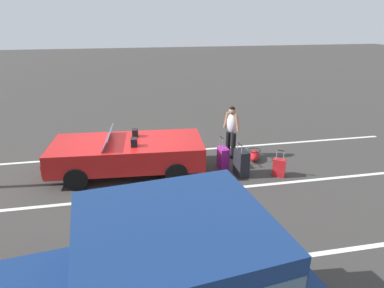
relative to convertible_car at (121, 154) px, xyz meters
The scene contains 10 objects.
ground_plane 0.62m from the convertible_car, behind, with size 80.00×80.00×0.00m, color #383533.
lot_line_near 1.40m from the convertible_car, 99.43° to the right, with size 18.00×0.12×0.01m, color silver.
lot_line_mid 1.57m from the convertible_car, 98.21° to the left, with size 18.00×0.12×0.01m, color silver.
lot_line_far 4.19m from the convertible_car, 92.88° to the left, with size 18.00×0.12×0.01m, color silver.
convertible_car is the anchor object (origin of this frame).
suitcase_large_black 3.36m from the convertible_car, 166.59° to the left, with size 0.34×0.51×0.95m.
suitcase_medium_bright 2.92m from the convertible_car, behind, with size 0.27×0.42×0.96m.
suitcase_small_carryon 4.41m from the convertible_car, 166.58° to the left, with size 0.39×0.35×0.80m.
duffel_bag 4.02m from the convertible_car, behind, with size 0.54×0.71×0.34m.
traveler_person 3.38m from the convertible_car, behind, with size 0.43×0.54×1.65m.
Camera 1 is at (-0.17, 8.45, 4.13)m, focal length 30.22 mm.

